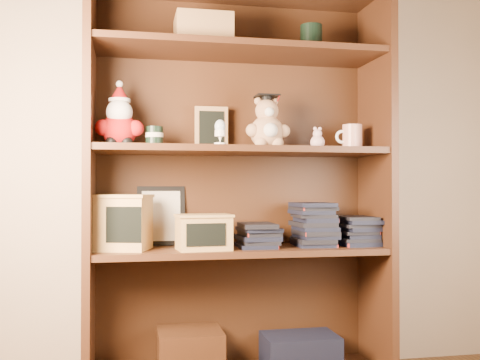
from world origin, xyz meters
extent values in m
cube|color=tan|center=(0.00, 1.50, 1.25)|extent=(3.00, 0.04, 2.50)
cube|color=#3E2111|center=(-0.43, 1.30, 0.80)|extent=(0.03, 0.35, 1.60)
cube|color=#3E2111|center=(0.74, 1.30, 0.80)|extent=(0.03, 0.35, 1.60)
cube|color=#3A1F0F|center=(0.15, 1.47, 0.80)|extent=(1.20, 0.02, 1.60)
cube|color=#3E2111|center=(0.15, 1.30, 1.34)|extent=(1.14, 0.33, 0.02)
cube|color=#3A1F0F|center=(-0.05, 1.30, 0.14)|extent=(0.25, 0.22, 0.18)
cube|color=black|center=(0.40, 1.30, 0.12)|extent=(0.30, 0.20, 0.14)
cube|color=#9E7547|center=(0.00, 1.30, 1.41)|extent=(0.22, 0.18, 0.12)
cylinder|color=black|center=(0.45, 1.30, 1.41)|extent=(0.09, 0.09, 0.11)
cube|color=#3E2111|center=(0.15, 1.30, 0.54)|extent=(1.14, 0.33, 0.02)
cube|color=#3E2111|center=(0.15, 1.30, 0.94)|extent=(1.14, 0.33, 0.02)
sphere|color=#A50F0F|center=(-0.32, 1.30, 1.01)|extent=(0.13, 0.13, 0.13)
sphere|color=#A50F0F|center=(-0.38, 1.28, 1.02)|extent=(0.06, 0.06, 0.06)
sphere|color=#A50F0F|center=(-0.26, 1.28, 1.02)|extent=(0.06, 0.06, 0.06)
sphere|color=black|center=(-0.35, 1.27, 0.96)|extent=(0.04, 0.04, 0.04)
sphere|color=black|center=(-0.29, 1.27, 0.96)|extent=(0.04, 0.04, 0.04)
sphere|color=white|center=(-0.32, 1.29, 1.08)|extent=(0.10, 0.10, 0.10)
sphere|color=#D8B293|center=(-0.32, 1.30, 1.10)|extent=(0.07, 0.07, 0.07)
cone|color=#A50F0F|center=(-0.32, 1.30, 1.16)|extent=(0.08, 0.08, 0.07)
sphere|color=white|center=(-0.32, 1.30, 1.19)|extent=(0.03, 0.03, 0.03)
cylinder|color=white|center=(-0.32, 1.30, 1.13)|extent=(0.08, 0.08, 0.01)
cylinder|color=black|center=(-0.19, 1.30, 0.99)|extent=(0.07, 0.07, 0.08)
cylinder|color=beige|center=(-0.19, 1.30, 0.99)|extent=(0.07, 0.07, 0.02)
cube|color=#9E7547|center=(0.05, 1.42, 1.04)|extent=(0.14, 0.02, 0.18)
cube|color=black|center=(0.05, 1.41, 1.04)|extent=(0.10, 0.00, 0.14)
cube|color=#9E7547|center=(0.05, 1.45, 0.96)|extent=(0.06, 0.06, 0.01)
cylinder|color=white|center=(0.06, 1.23, 0.96)|extent=(0.05, 0.05, 0.01)
cone|color=white|center=(0.06, 1.23, 0.98)|extent=(0.02, 0.02, 0.03)
cylinder|color=white|center=(0.06, 1.23, 1.00)|extent=(0.04, 0.04, 0.02)
ellipsoid|color=silver|center=(0.06, 1.23, 1.03)|extent=(0.04, 0.04, 0.05)
sphere|color=tan|center=(0.26, 1.30, 1.01)|extent=(0.14, 0.14, 0.14)
sphere|color=white|center=(0.26, 1.25, 1.02)|extent=(0.06, 0.06, 0.06)
sphere|color=tan|center=(0.20, 1.29, 1.02)|extent=(0.05, 0.05, 0.05)
sphere|color=tan|center=(0.33, 1.29, 1.02)|extent=(0.05, 0.05, 0.05)
sphere|color=tan|center=(0.23, 1.27, 0.97)|extent=(0.05, 0.05, 0.05)
sphere|color=tan|center=(0.30, 1.27, 0.97)|extent=(0.05, 0.05, 0.05)
sphere|color=tan|center=(0.26, 1.30, 1.10)|extent=(0.09, 0.09, 0.09)
sphere|color=white|center=(0.26, 1.27, 1.09)|extent=(0.04, 0.04, 0.04)
sphere|color=tan|center=(0.23, 1.31, 1.14)|extent=(0.03, 0.03, 0.03)
sphere|color=tan|center=(0.30, 1.31, 1.14)|extent=(0.03, 0.03, 0.03)
cylinder|color=black|center=(0.26, 1.30, 1.15)|extent=(0.04, 0.04, 0.02)
cube|color=black|center=(0.26, 1.30, 1.16)|extent=(0.09, 0.09, 0.01)
cylinder|color=#A50F0F|center=(0.31, 1.29, 1.15)|extent=(0.00, 0.04, 0.03)
sphere|color=beige|center=(0.48, 1.30, 0.98)|extent=(0.06, 0.06, 0.06)
sphere|color=beige|center=(0.48, 1.30, 1.01)|extent=(0.04, 0.04, 0.04)
sphere|color=beige|center=(0.47, 1.30, 1.03)|extent=(0.01, 0.01, 0.01)
sphere|color=beige|center=(0.49, 1.30, 1.03)|extent=(0.01, 0.01, 0.01)
cylinder|color=silver|center=(0.63, 1.30, 1.00)|extent=(0.08, 0.08, 0.10)
torus|color=white|center=(0.58, 1.30, 1.00)|extent=(0.06, 0.01, 0.06)
cube|color=black|center=(-0.15, 1.45, 0.67)|extent=(0.20, 0.05, 0.25)
cube|color=beige|center=(-0.15, 1.44, 0.67)|extent=(0.16, 0.03, 0.20)
cube|color=tan|center=(-0.30, 1.30, 0.65)|extent=(0.23, 0.23, 0.20)
cube|color=black|center=(-0.30, 1.21, 0.65)|extent=(0.13, 0.04, 0.13)
cube|color=tan|center=(-0.30, 1.30, 0.76)|extent=(0.24, 0.24, 0.01)
cube|color=tan|center=(0.00, 1.24, 0.61)|extent=(0.21, 0.16, 0.13)
cube|color=black|center=(0.00, 1.17, 0.61)|extent=(0.15, 0.02, 0.08)
cube|color=tan|center=(0.00, 1.24, 0.68)|extent=(0.22, 0.17, 0.01)
cube|color=black|center=(0.22, 1.30, 0.56)|extent=(0.14, 0.20, 0.02)
cube|color=black|center=(0.22, 1.30, 0.57)|extent=(0.14, 0.20, 0.02)
cube|color=black|center=(0.22, 1.30, 0.59)|extent=(0.14, 0.20, 0.02)
cube|color=black|center=(0.22, 1.30, 0.61)|extent=(0.14, 0.20, 0.02)
cube|color=black|center=(0.22, 1.30, 0.62)|extent=(0.14, 0.20, 0.02)
cube|color=black|center=(0.22, 1.30, 0.64)|extent=(0.14, 0.20, 0.02)
cube|color=black|center=(0.46, 1.30, 0.56)|extent=(0.14, 0.20, 0.02)
cube|color=black|center=(0.46, 1.30, 0.57)|extent=(0.14, 0.20, 0.02)
cube|color=black|center=(0.46, 1.30, 0.59)|extent=(0.14, 0.20, 0.02)
cube|color=black|center=(0.46, 1.30, 0.61)|extent=(0.14, 0.20, 0.02)
cube|color=black|center=(0.46, 1.30, 0.62)|extent=(0.14, 0.20, 0.02)
cube|color=black|center=(0.46, 1.30, 0.64)|extent=(0.14, 0.20, 0.02)
cube|color=black|center=(0.46, 1.30, 0.65)|extent=(0.14, 0.20, 0.02)
cube|color=black|center=(0.46, 1.30, 0.67)|extent=(0.14, 0.20, 0.02)
cube|color=black|center=(0.46, 1.30, 0.69)|extent=(0.14, 0.20, 0.02)
cube|color=black|center=(0.46, 1.30, 0.70)|extent=(0.14, 0.20, 0.02)
cube|color=black|center=(0.46, 1.30, 0.72)|extent=(0.14, 0.20, 0.02)
cube|color=black|center=(0.65, 1.30, 0.56)|extent=(0.14, 0.20, 0.02)
cube|color=black|center=(0.65, 1.30, 0.57)|extent=(0.14, 0.20, 0.02)
cube|color=black|center=(0.65, 1.30, 0.59)|extent=(0.14, 0.20, 0.02)
cube|color=black|center=(0.65, 1.30, 0.61)|extent=(0.14, 0.20, 0.02)
cube|color=black|center=(0.65, 1.30, 0.62)|extent=(0.14, 0.20, 0.02)
cube|color=black|center=(0.65, 1.30, 0.64)|extent=(0.14, 0.20, 0.02)
cube|color=black|center=(0.65, 1.30, 0.65)|extent=(0.14, 0.20, 0.02)
cube|color=black|center=(0.65, 1.30, 0.67)|extent=(0.14, 0.20, 0.02)
camera|label=1|loc=(-0.29, -0.90, 0.79)|focal=42.00mm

